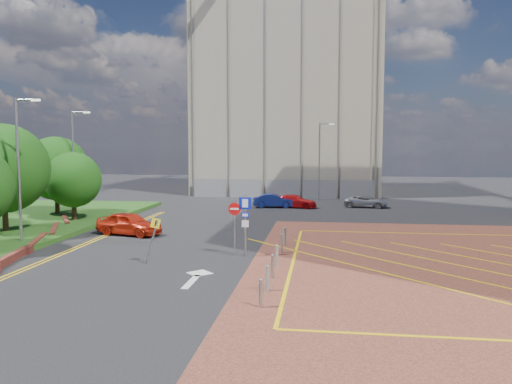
% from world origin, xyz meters
% --- Properties ---
extents(ground, '(140.00, 140.00, 0.00)m').
position_xyz_m(ground, '(0.00, 0.00, 0.00)').
color(ground, black).
rests_on(ground, ground).
extents(retaining_wall, '(6.06, 20.33, 0.40)m').
position_xyz_m(retaining_wall, '(-11.80, 2.00, 0.20)').
color(retaining_wall, maroon).
rests_on(retaining_wall, ground).
extents(tree_b, '(5.60, 5.60, 6.74)m').
position_xyz_m(tree_b, '(-15.50, 5.00, 4.24)').
color(tree_b, '#3D2B1C').
rests_on(tree_b, grass_bed).
extents(tree_c, '(4.00, 4.00, 4.90)m').
position_xyz_m(tree_c, '(-13.50, 10.00, 3.19)').
color(tree_c, '#3D2B1C').
rests_on(tree_c, grass_bed).
extents(tree_d, '(5.00, 5.00, 6.08)m').
position_xyz_m(tree_d, '(-16.50, 13.00, 3.87)').
color(tree_d, '#3D2B1C').
rests_on(tree_d, grass_bed).
extents(lamp_left_near, '(1.53, 0.16, 8.00)m').
position_xyz_m(lamp_left_near, '(-12.42, 2.00, 4.66)').
color(lamp_left_near, '#9EA0A8').
rests_on(lamp_left_near, grass_bed).
extents(lamp_left_far, '(1.53, 0.16, 8.00)m').
position_xyz_m(lamp_left_far, '(-14.42, 12.00, 4.66)').
color(lamp_left_far, '#9EA0A8').
rests_on(lamp_left_far, grass_bed).
extents(lamp_back, '(1.53, 0.16, 8.00)m').
position_xyz_m(lamp_back, '(4.08, 28.00, 4.36)').
color(lamp_back, '#9EA0A8').
rests_on(lamp_back, ground).
extents(sign_cluster, '(1.17, 0.12, 3.20)m').
position_xyz_m(sign_cluster, '(0.30, 0.98, 1.95)').
color(sign_cluster, '#9EA0A8').
rests_on(sign_cluster, ground).
extents(warning_sign, '(0.78, 0.42, 2.25)m').
position_xyz_m(warning_sign, '(-3.57, -1.32, 1.43)').
color(warning_sign, '#9EA0A8').
rests_on(warning_sign, ground).
extents(bollard_row, '(0.14, 11.14, 0.90)m').
position_xyz_m(bollard_row, '(2.30, -1.67, 0.47)').
color(bollard_row, '#9EA0A8').
rests_on(bollard_row, forecourt).
extents(construction_building, '(21.20, 19.20, 22.00)m').
position_xyz_m(construction_building, '(0.00, 40.00, 11.00)').
color(construction_building, '#A89A89').
rests_on(construction_building, ground).
extents(construction_fence, '(21.60, 0.06, 2.00)m').
position_xyz_m(construction_fence, '(1.00, 30.00, 1.00)').
color(construction_fence, gray).
rests_on(construction_fence, ground).
extents(car_red_left, '(4.56, 2.74, 1.45)m').
position_xyz_m(car_red_left, '(-7.77, 6.13, 0.73)').
color(car_red_left, red).
rests_on(car_red_left, ground).
extents(car_blue_back, '(3.88, 1.58, 1.25)m').
position_xyz_m(car_blue_back, '(-0.03, 21.42, 0.63)').
color(car_blue_back, navy).
rests_on(car_blue_back, ground).
extents(car_red_back, '(4.30, 2.43, 1.18)m').
position_xyz_m(car_red_back, '(1.84, 21.61, 0.59)').
color(car_red_back, red).
rests_on(car_red_back, ground).
extents(car_silver_back, '(4.20, 2.42, 1.10)m').
position_xyz_m(car_silver_back, '(8.33, 22.70, 0.55)').
color(car_silver_back, '#A4A5AB').
rests_on(car_silver_back, ground).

